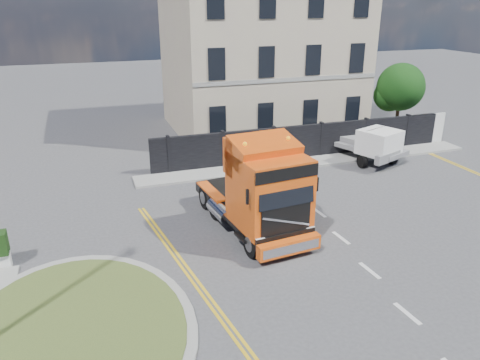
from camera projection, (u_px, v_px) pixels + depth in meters
name	position (u px, v px, depth m)	size (l,w,h in m)	color
ground	(267.00, 245.00, 17.73)	(120.00, 120.00, 0.00)	#424244
traffic_island	(73.00, 333.00, 12.93)	(6.80, 6.80, 0.17)	gray
hoarding_fence	(314.00, 141.00, 27.29)	(18.80, 0.25, 2.00)	black
georgian_building	(260.00, 46.00, 32.03)	(12.30, 10.30, 12.80)	#B19F8D
tree	(398.00, 89.00, 31.65)	(3.20, 3.20, 4.80)	#382619
pavement_far	(312.00, 162.00, 26.67)	(20.00, 1.60, 0.12)	gray
truck	(261.00, 193.00, 17.94)	(3.09, 6.76, 3.92)	black
flatbed_pickup	(373.00, 144.00, 26.35)	(3.58, 5.39, 2.05)	slate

